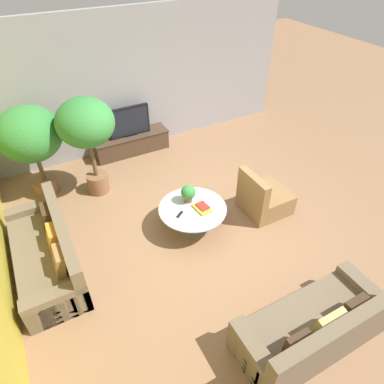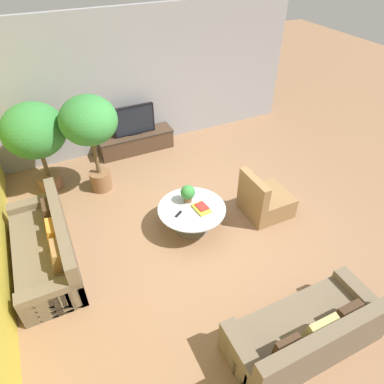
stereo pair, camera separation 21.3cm
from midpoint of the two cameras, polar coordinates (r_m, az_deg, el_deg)
ground_plane at (r=6.16m, az=1.55°, el=-5.34°), size 24.00×24.00×0.00m
back_wall_stone at (r=7.93m, az=-10.45°, el=17.58°), size 7.40×0.12×3.00m
media_console at (r=8.11m, az=-10.83°, el=8.01°), size 1.72×0.50×0.44m
television at (r=7.85m, az=-11.30°, el=11.40°), size 0.94×0.13×0.67m
coffee_table at (r=5.89m, az=-0.94°, el=-3.64°), size 1.16×1.16×0.44m
couch_by_wall at (r=5.77m, az=-23.86°, el=-9.40°), size 0.84×2.14×0.84m
couch_near_entry at (r=4.80m, az=18.50°, el=-20.78°), size 1.98×0.84×0.84m
armchair_wicker at (r=6.37m, az=10.88°, el=-1.13°), size 0.80×0.76×0.86m
potted_palm_tall at (r=6.89m, az=-26.19°, el=8.24°), size 1.14×1.14×1.79m
potted_palm_corner at (r=6.42m, az=-18.15°, el=10.22°), size 1.02×1.02×1.95m
potted_plant_tabletop at (r=5.83m, az=-1.69°, el=-0.19°), size 0.25×0.25×0.32m
book_stack at (r=5.77m, az=0.68°, el=-2.64°), size 0.25×0.34×0.05m
remote_black at (r=5.67m, az=-3.13°, el=-3.76°), size 0.16×0.12×0.02m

